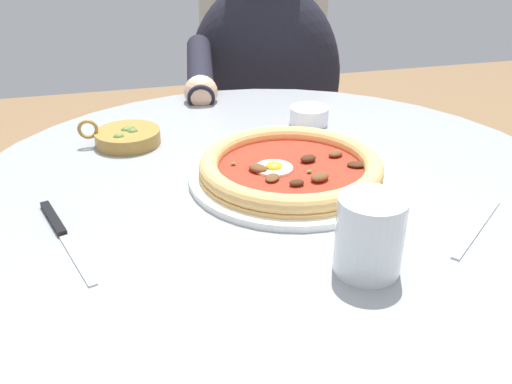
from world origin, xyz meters
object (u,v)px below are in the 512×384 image
object	(u,v)px
cafe_chair_diner	(263,119)
steak_knife	(59,228)
ramekin_capers	(309,115)
water_glass	(369,239)
olive_pan	(127,137)
diner_person	(263,148)
pizza_on_plate	(291,170)
dining_table	(272,279)
fork_utensil	(477,228)

from	to	relation	value
cafe_chair_diner	steak_knife	bearing A→B (deg)	-120.38
steak_knife	ramekin_capers	distance (m)	0.51
water_glass	olive_pan	xyz separation A→B (m)	(-0.24, 0.44, -0.03)
diner_person	pizza_on_plate	bearing A→B (deg)	-102.27
dining_table	steak_knife	world-z (taller)	steak_knife
water_glass	cafe_chair_diner	world-z (taller)	cafe_chair_diner
pizza_on_plate	steak_knife	size ratio (longest dim) A/B	1.49
steak_knife	cafe_chair_diner	bearing A→B (deg)	59.62
dining_table	cafe_chair_diner	xyz separation A→B (m)	(0.21, 0.80, -0.03)
pizza_on_plate	water_glass	xyz separation A→B (m)	(0.01, -0.23, 0.02)
dining_table	cafe_chair_diner	world-z (taller)	cafe_chair_diner
ramekin_capers	diner_person	size ratio (longest dim) A/B	0.06
diner_person	cafe_chair_diner	bearing A→B (deg)	74.73
pizza_on_plate	fork_utensil	world-z (taller)	pizza_on_plate
cafe_chair_diner	diner_person	bearing A→B (deg)	-105.27
diner_person	dining_table	bearing A→B (deg)	-104.43
steak_knife	pizza_on_plate	bearing A→B (deg)	10.31
fork_utensil	steak_knife	bearing A→B (deg)	165.58
olive_pan	water_glass	bearing A→B (deg)	-61.57
pizza_on_plate	ramekin_capers	xyz separation A→B (m)	(0.11, 0.22, -0.00)
steak_knife	ramekin_capers	bearing A→B (deg)	32.72
dining_table	water_glass	world-z (taller)	water_glass
steak_knife	diner_person	bearing A→B (deg)	57.02
cafe_chair_diner	ramekin_capers	bearing A→B (deg)	-97.46
steak_knife	water_glass	bearing A→B (deg)	-27.38
diner_person	cafe_chair_diner	distance (m)	0.15
olive_pan	fork_utensil	size ratio (longest dim) A/B	0.97
water_glass	fork_utensil	world-z (taller)	water_glass
fork_utensil	cafe_chair_diner	size ratio (longest dim) A/B	0.16
steak_knife	ramekin_capers	xyz separation A→B (m)	(0.43, 0.28, 0.01)
dining_table	fork_utensil	world-z (taller)	fork_utensil
dining_table	diner_person	distance (m)	0.68
dining_table	olive_pan	bearing A→B (deg)	134.61
olive_pan	cafe_chair_diner	size ratio (longest dim) A/B	0.15
ramekin_capers	dining_table	bearing A→B (deg)	-121.58
water_glass	olive_pan	world-z (taller)	water_glass
dining_table	water_glass	size ratio (longest dim) A/B	10.34
steak_knife	fork_utensil	distance (m)	0.53
fork_utensil	dining_table	bearing A→B (deg)	137.50
dining_table	cafe_chair_diner	bearing A→B (deg)	75.42
olive_pan	cafe_chair_diner	bearing A→B (deg)	55.74
fork_utensil	diner_person	world-z (taller)	diner_person
ramekin_capers	steak_knife	bearing A→B (deg)	-147.28
fork_utensil	ramekin_capers	bearing A→B (deg)	100.87
steak_knife	olive_pan	distance (m)	0.28
cafe_chair_diner	dining_table	bearing A→B (deg)	-104.58
steak_knife	cafe_chair_diner	distance (m)	1.02
dining_table	olive_pan	distance (m)	0.34
water_glass	fork_utensil	distance (m)	0.18
ramekin_capers	olive_pan	xyz separation A→B (m)	(-0.33, -0.01, -0.00)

